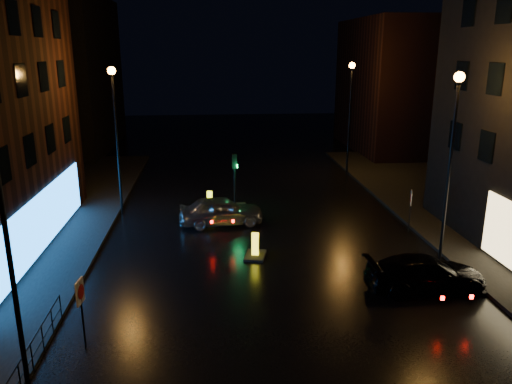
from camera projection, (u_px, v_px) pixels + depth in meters
ground at (294, 340)px, 16.50m from camera, size 120.00×120.00×0.00m
building_far_left at (64, 75)px, 46.63m from camera, size 8.00×16.00×14.00m
building_far_right at (396, 86)px, 46.84m from camera, size 8.00×14.00×12.00m
street_lamp_lnear at (2, 204)px, 12.35m from camera, size 0.44×0.44×8.37m
street_lamp_lfar at (115, 119)px, 27.66m from camera, size 0.44×0.44×8.37m
street_lamp_rnear at (453, 139)px, 21.42m from camera, size 0.44×0.44×8.37m
street_lamp_rfar at (350, 102)px, 36.74m from camera, size 0.44×0.44×8.37m
traffic_signal at (235, 202)px, 29.65m from camera, size 1.40×2.40×3.45m
guard_railing at (31, 351)px, 14.61m from camera, size 0.05×6.04×1.00m
silver_hatchback at (221, 211)px, 27.22m from camera, size 4.71×2.27×1.55m
dark_sedan at (425, 274)px, 19.77m from camera, size 4.80×1.98×1.39m
bollard_near at (255, 252)px, 23.06m from camera, size 1.18×1.50×1.16m
bollard_far at (210, 204)px, 30.15m from camera, size 1.18×1.42×1.06m
road_sign_left at (81, 298)px, 15.50m from camera, size 0.13×0.59×2.42m
road_sign_right at (411, 201)px, 25.81m from camera, size 0.24×0.53×2.25m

